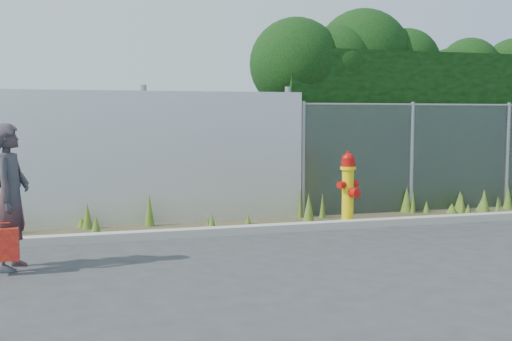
{
  "coord_description": "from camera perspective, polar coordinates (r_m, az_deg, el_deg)",
  "views": [
    {
      "loc": [
        -2.99,
        -7.49,
        1.79
      ],
      "look_at": [
        -0.3,
        1.4,
        1.0
      ],
      "focal_mm": 45.0,
      "sensor_mm": 36.0,
      "label": 1
    }
  ],
  "objects": [
    {
      "name": "curb",
      "position": [
        9.91,
        0.99,
        -5.19
      ],
      "size": [
        16.0,
        0.22,
        0.12
      ],
      "primitive_type": "cube",
      "color": "#ABA59A",
      "rests_on": "ground"
    },
    {
      "name": "woman",
      "position": [
        7.99,
        -20.98,
        -2.19
      ],
      "size": [
        0.56,
        0.71,
        1.71
      ],
      "primitive_type": "imported",
      "rotation": [
        0.0,
        0.0,
        1.3
      ],
      "color": "#0D5056",
      "rests_on": "ground"
    },
    {
      "name": "ground",
      "position": [
        8.26,
        4.85,
        -7.67
      ],
      "size": [
        80.0,
        80.0,
        0.0
      ],
      "primitive_type": "plane",
      "color": "#353537",
      "rests_on": "ground"
    },
    {
      "name": "fire_hydrant",
      "position": [
        10.69,
        8.18,
        -1.63
      ],
      "size": [
        0.41,
        0.37,
        1.22
      ],
      "rotation": [
        0.0,
        0.0,
        0.36
      ],
      "color": "yellow",
      "rests_on": "ground"
    },
    {
      "name": "chainlink_fence",
      "position": [
        12.77,
        17.74,
        1.22
      ],
      "size": [
        6.5,
        0.07,
        2.05
      ],
      "color": "gray",
      "rests_on": "ground"
    },
    {
      "name": "red_tote_bag",
      "position": [
        7.78,
        -21.55,
        -6.15
      ],
      "size": [
        0.33,
        0.12,
        0.44
      ],
      "rotation": [
        0.0,
        0.0,
        -0.04
      ],
      "color": "#A00920"
    },
    {
      "name": "weed_strip",
      "position": [
        10.86,
        3.93,
        -3.91
      ],
      "size": [
        16.0,
        1.28,
        0.55
      ],
      "color": "#423B26",
      "rests_on": "ground"
    },
    {
      "name": "hedge",
      "position": [
        13.48,
        14.61,
        5.82
      ],
      "size": [
        7.81,
        2.02,
        3.9
      ],
      "color": "black",
      "rests_on": "ground"
    },
    {
      "name": "corrugated_fence",
      "position": [
        10.52,
        -18.19,
        0.87
      ],
      "size": [
        8.5,
        0.21,
        2.3
      ],
      "color": "silver",
      "rests_on": "ground"
    },
    {
      "name": "black_shoulder_bag",
      "position": [
        8.16,
        -21.08,
        -0.77
      ],
      "size": [
        0.24,
        0.1,
        0.18
      ],
      "rotation": [
        0.0,
        0.0,
        -0.16
      ],
      "color": "black"
    }
  ]
}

